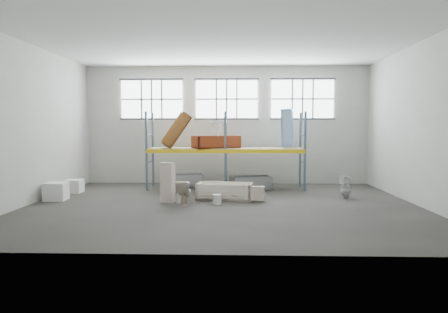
{
  "coord_description": "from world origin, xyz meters",
  "views": [
    {
      "loc": [
        0.46,
        -12.53,
        2.38
      ],
      "look_at": [
        0.0,
        1.5,
        1.4
      ],
      "focal_mm": 32.84,
      "sensor_mm": 36.0,
      "label": 1
    }
  ],
  "objects_px": {
    "blue_tub_upright": "(287,128)",
    "carton_near": "(56,191)",
    "steel_tub_right": "(251,183)",
    "cistern_tall": "(168,183)",
    "steel_tub_left": "(187,180)",
    "rust_tub_flat": "(216,142)",
    "bathtub_beige": "(225,191)",
    "bucket": "(217,200)",
    "toilet_white": "(346,187)",
    "toilet_beige": "(184,192)"
  },
  "relations": [
    {
      "from": "steel_tub_left",
      "to": "bucket",
      "type": "distance_m",
      "value": 4.1
    },
    {
      "from": "steel_tub_left",
      "to": "toilet_white",
      "type": "bearing_deg",
      "value": -23.08
    },
    {
      "from": "rust_tub_flat",
      "to": "blue_tub_upright",
      "type": "distance_m",
      "value": 2.87
    },
    {
      "from": "bathtub_beige",
      "to": "toilet_white",
      "type": "xyz_separation_m",
      "value": [
        4.13,
        0.4,
        0.12
      ]
    },
    {
      "from": "cistern_tall",
      "to": "blue_tub_upright",
      "type": "xyz_separation_m",
      "value": [
        4.19,
        3.34,
        1.76
      ]
    },
    {
      "from": "steel_tub_left",
      "to": "carton_near",
      "type": "distance_m",
      "value": 5.08
    },
    {
      "from": "rust_tub_flat",
      "to": "bucket",
      "type": "distance_m",
      "value": 3.82
    },
    {
      "from": "carton_near",
      "to": "steel_tub_left",
      "type": "bearing_deg",
      "value": 39.48
    },
    {
      "from": "cistern_tall",
      "to": "steel_tub_left",
      "type": "relative_size",
      "value": 0.92
    },
    {
      "from": "toilet_beige",
      "to": "carton_near",
      "type": "bearing_deg",
      "value": -2.87
    },
    {
      "from": "steel_tub_left",
      "to": "bathtub_beige",
      "type": "bearing_deg",
      "value": -60.2
    },
    {
      "from": "cistern_tall",
      "to": "carton_near",
      "type": "height_order",
      "value": "cistern_tall"
    },
    {
      "from": "bathtub_beige",
      "to": "cistern_tall",
      "type": "relative_size",
      "value": 1.44
    },
    {
      "from": "bathtub_beige",
      "to": "steel_tub_right",
      "type": "relative_size",
      "value": 1.23
    },
    {
      "from": "steel_tub_left",
      "to": "steel_tub_right",
      "type": "xyz_separation_m",
      "value": [
        2.58,
        -0.85,
        0.02
      ]
    },
    {
      "from": "toilet_beige",
      "to": "steel_tub_right",
      "type": "distance_m",
      "value": 3.67
    },
    {
      "from": "toilet_beige",
      "to": "bucket",
      "type": "relative_size",
      "value": 2.38
    },
    {
      "from": "rust_tub_flat",
      "to": "cistern_tall",
      "type": "bearing_deg",
      "value": -114.05
    },
    {
      "from": "toilet_beige",
      "to": "steel_tub_right",
      "type": "relative_size",
      "value": 0.5
    },
    {
      "from": "steel_tub_right",
      "to": "rust_tub_flat",
      "type": "height_order",
      "value": "rust_tub_flat"
    },
    {
      "from": "toilet_beige",
      "to": "rust_tub_flat",
      "type": "relative_size",
      "value": 0.42
    },
    {
      "from": "steel_tub_right",
      "to": "carton_near",
      "type": "bearing_deg",
      "value": -159.88
    },
    {
      "from": "blue_tub_upright",
      "to": "cistern_tall",
      "type": "bearing_deg",
      "value": -141.43
    },
    {
      "from": "toilet_beige",
      "to": "bucket",
      "type": "distance_m",
      "value": 1.05
    },
    {
      "from": "blue_tub_upright",
      "to": "carton_near",
      "type": "distance_m",
      "value": 8.77
    },
    {
      "from": "steel_tub_left",
      "to": "rust_tub_flat",
      "type": "bearing_deg",
      "value": -18.26
    },
    {
      "from": "bathtub_beige",
      "to": "carton_near",
      "type": "relative_size",
      "value": 2.68
    },
    {
      "from": "toilet_beige",
      "to": "blue_tub_upright",
      "type": "relative_size",
      "value": 0.52
    },
    {
      "from": "toilet_beige",
      "to": "toilet_white",
      "type": "xyz_separation_m",
      "value": [
        5.36,
        1.35,
        0.01
      ]
    },
    {
      "from": "steel_tub_right",
      "to": "cistern_tall",
      "type": "bearing_deg",
      "value": -135.87
    },
    {
      "from": "rust_tub_flat",
      "to": "carton_near",
      "type": "xyz_separation_m",
      "value": [
        -5.15,
        -2.83,
        -1.53
      ]
    },
    {
      "from": "bucket",
      "to": "blue_tub_upright",
      "type": "bearing_deg",
      "value": 54.7
    },
    {
      "from": "steel_tub_left",
      "to": "bucket",
      "type": "relative_size",
      "value": 4.39
    },
    {
      "from": "steel_tub_right",
      "to": "blue_tub_upright",
      "type": "relative_size",
      "value": 1.04
    },
    {
      "from": "steel_tub_right",
      "to": "rust_tub_flat",
      "type": "relative_size",
      "value": 0.83
    },
    {
      "from": "cistern_tall",
      "to": "steel_tub_left",
      "type": "bearing_deg",
      "value": 104.92
    },
    {
      "from": "bathtub_beige",
      "to": "toilet_beige",
      "type": "height_order",
      "value": "toilet_beige"
    },
    {
      "from": "blue_tub_upright",
      "to": "bucket",
      "type": "relative_size",
      "value": 4.53
    },
    {
      "from": "toilet_beige",
      "to": "bathtub_beige",
      "type": "bearing_deg",
      "value": -137.56
    },
    {
      "from": "toilet_beige",
      "to": "blue_tub_upright",
      "type": "bearing_deg",
      "value": -130.27
    },
    {
      "from": "cistern_tall",
      "to": "toilet_white",
      "type": "height_order",
      "value": "cistern_tall"
    },
    {
      "from": "bathtub_beige",
      "to": "blue_tub_upright",
      "type": "relative_size",
      "value": 1.28
    },
    {
      "from": "bathtub_beige",
      "to": "rust_tub_flat",
      "type": "distance_m",
      "value": 2.93
    },
    {
      "from": "cistern_tall",
      "to": "rust_tub_flat",
      "type": "relative_size",
      "value": 0.72
    },
    {
      "from": "bathtub_beige",
      "to": "steel_tub_left",
      "type": "height_order",
      "value": "bathtub_beige"
    },
    {
      "from": "steel_tub_left",
      "to": "blue_tub_upright",
      "type": "distance_m",
      "value": 4.56
    },
    {
      "from": "steel_tub_right",
      "to": "bucket",
      "type": "relative_size",
      "value": 4.72
    },
    {
      "from": "rust_tub_flat",
      "to": "carton_near",
      "type": "bearing_deg",
      "value": -151.19
    },
    {
      "from": "steel_tub_left",
      "to": "steel_tub_right",
      "type": "bearing_deg",
      "value": -18.27
    },
    {
      "from": "bathtub_beige",
      "to": "toilet_white",
      "type": "relative_size",
      "value": 2.37
    }
  ]
}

